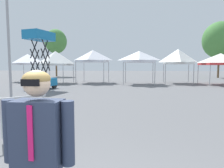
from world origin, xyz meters
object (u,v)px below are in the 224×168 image
canopy_tent_center (221,59)px  tree_behind_tents_right (220,40)px  canopy_tent_behind_right (139,57)px  canopy_tent_far_left (28,59)px  person_foreground (39,155)px  tree_behind_tents_left (56,41)px  canopy_tent_left_of_center (56,58)px  scissor_lift (41,72)px  canopy_tent_far_right (93,56)px  crowd_barrier_mid_lot (1,112)px  canopy_tent_behind_center (178,57)px  light_pole_near_lift (7,6)px

canopy_tent_center → tree_behind_tents_right: tree_behind_tents_right is taller
canopy_tent_behind_right → tree_behind_tents_right: bearing=44.4°
canopy_tent_far_left → person_foreground: bearing=-60.8°
canopy_tent_behind_right → tree_behind_tents_left: size_ratio=0.41×
canopy_tent_far_left → canopy_tent_center: canopy_tent_far_left is taller
canopy_tent_left_of_center → canopy_tent_far_left: bearing=154.1°
scissor_lift → person_foreground: scissor_lift is taller
canopy_tent_far_left → scissor_lift: scissor_lift is taller
canopy_tent_far_right → tree_behind_tents_right: size_ratio=0.42×
canopy_tent_far_left → person_foreground: 23.60m
canopy_tent_left_of_center → tree_behind_tents_left: (-5.21, 13.19, 3.34)m
canopy_tent_far_left → canopy_tent_behind_right: size_ratio=0.97×
canopy_tent_far_right → crowd_barrier_mid_lot: 17.05m
scissor_lift → crowd_barrier_mid_lot: (4.12, -10.50, -0.55)m
canopy_tent_far_right → canopy_tent_behind_right: bearing=-12.6°
canopy_tent_left_of_center → canopy_tent_far_right: canopy_tent_far_right is taller
canopy_tent_far_right → person_foreground: canopy_tent_far_right is taller
tree_behind_tents_left → tree_behind_tents_right: bearing=-3.3°
canopy_tent_far_right → canopy_tent_behind_center: (8.82, 0.34, -0.08)m
light_pole_near_lift → tree_behind_tents_right: 28.87m
canopy_tent_left_of_center → canopy_tent_behind_center: (12.56, 1.31, 0.17)m
canopy_tent_behind_center → light_pole_near_lift: bearing=-135.9°
scissor_lift → light_pole_near_lift: size_ratio=0.49×
canopy_tent_left_of_center → canopy_tent_behind_right: canopy_tent_left_of_center is taller
tree_behind_tents_right → crowd_barrier_mid_lot: size_ratio=5.47×
canopy_tent_center → person_foreground: bearing=-115.6°
canopy_tent_behind_right → tree_behind_tents_left: bearing=136.0°
canopy_tent_far_left → canopy_tent_behind_right: (12.75, -2.14, 0.16)m
canopy_tent_far_right → crowd_barrier_mid_lot: canopy_tent_far_right is taller
canopy_tent_left_of_center → crowd_barrier_mid_lot: size_ratio=2.18×
canopy_tent_left_of_center → tree_behind_tents_right: (20.64, 11.72, 3.02)m
canopy_tent_behind_center → tree_behind_tents_left: (-17.77, 11.88, 3.17)m
canopy_tent_behind_center → crowd_barrier_mid_lot: size_ratio=2.31×
canopy_tent_behind_right → scissor_lift: 9.38m
light_pole_near_lift → tree_behind_tents_right: light_pole_near_lift is taller
tree_behind_tents_left → tree_behind_tents_right: tree_behind_tents_right is taller
canopy_tent_behind_center → tree_behind_tents_left: tree_behind_tents_left is taller
canopy_tent_far_left → tree_behind_tents_left: (-1.03, 11.16, 3.38)m
canopy_tent_far_left → canopy_tent_far_right: bearing=-7.7°
canopy_tent_center → crowd_barrier_mid_lot: size_ratio=2.20×
canopy_tent_far_right → canopy_tent_left_of_center: bearing=-165.5°
canopy_tent_center → canopy_tent_left_of_center: bearing=-178.9°
canopy_tent_behind_center → crowd_barrier_mid_lot: bearing=-113.5°
canopy_tent_far_right → canopy_tent_center: 12.62m
canopy_tent_behind_right → light_pole_near_lift: size_ratio=0.36×
person_foreground → canopy_tent_behind_right: bearing=86.1°
canopy_tent_behind_right → tree_behind_tents_right: size_ratio=0.39×
canopy_tent_far_left → scissor_lift: bearing=-55.3°
tree_behind_tents_left → tree_behind_tents_right: 25.90m
crowd_barrier_mid_lot → canopy_tent_left_of_center: bearing=107.7°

